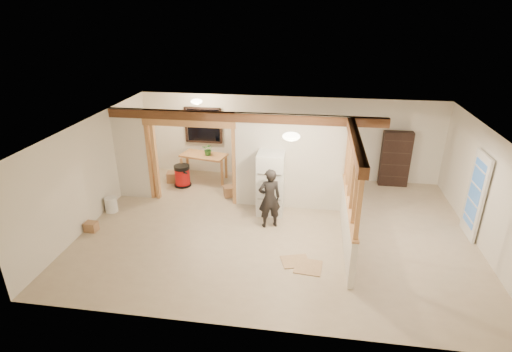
% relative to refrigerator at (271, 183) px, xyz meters
% --- Properties ---
extents(floor, '(9.00, 6.50, 0.01)m').
position_rel_refrigerator_xyz_m(floor, '(0.24, -0.82, -0.81)').
color(floor, '#BEAB8D').
rests_on(floor, ground).
extents(ceiling, '(9.00, 6.50, 0.01)m').
position_rel_refrigerator_xyz_m(ceiling, '(0.24, -0.82, 1.69)').
color(ceiling, white).
extents(wall_back, '(9.00, 0.01, 2.50)m').
position_rel_refrigerator_xyz_m(wall_back, '(0.24, 2.43, 0.44)').
color(wall_back, silver).
rests_on(wall_back, floor).
extents(wall_front, '(9.00, 0.01, 2.50)m').
position_rel_refrigerator_xyz_m(wall_front, '(0.24, -4.07, 0.44)').
color(wall_front, silver).
rests_on(wall_front, floor).
extents(wall_left, '(0.01, 6.50, 2.50)m').
position_rel_refrigerator_xyz_m(wall_left, '(-4.26, -0.82, 0.44)').
color(wall_left, silver).
rests_on(wall_left, floor).
extents(wall_right, '(0.01, 6.50, 2.50)m').
position_rel_refrigerator_xyz_m(wall_right, '(4.74, -0.82, 0.44)').
color(wall_right, silver).
rests_on(wall_right, floor).
extents(partition_left_stub, '(0.90, 0.12, 2.50)m').
position_rel_refrigerator_xyz_m(partition_left_stub, '(-3.81, 0.38, 0.44)').
color(partition_left_stub, silver).
rests_on(partition_left_stub, floor).
extents(partition_center, '(2.80, 0.12, 2.50)m').
position_rel_refrigerator_xyz_m(partition_center, '(0.44, 0.38, 0.44)').
color(partition_center, silver).
rests_on(partition_center, floor).
extents(doorway_frame, '(2.46, 0.14, 2.20)m').
position_rel_refrigerator_xyz_m(doorway_frame, '(-2.16, 0.38, 0.29)').
color(doorway_frame, tan).
rests_on(doorway_frame, floor).
extents(header_beam_back, '(7.00, 0.18, 0.22)m').
position_rel_refrigerator_xyz_m(header_beam_back, '(-0.76, 0.38, 1.57)').
color(header_beam_back, brown).
rests_on(header_beam_back, ceiling).
extents(header_beam_right, '(0.18, 3.30, 0.22)m').
position_rel_refrigerator_xyz_m(header_beam_right, '(1.84, -1.22, 1.57)').
color(header_beam_right, brown).
rests_on(header_beam_right, ceiling).
extents(pony_wall, '(0.12, 3.20, 1.00)m').
position_rel_refrigerator_xyz_m(pony_wall, '(1.84, -1.22, -0.31)').
color(pony_wall, silver).
rests_on(pony_wall, floor).
extents(stud_partition, '(0.14, 3.20, 1.32)m').
position_rel_refrigerator_xyz_m(stud_partition, '(1.84, -1.22, 0.85)').
color(stud_partition, tan).
rests_on(stud_partition, pony_wall).
extents(window_back, '(1.12, 0.10, 1.10)m').
position_rel_refrigerator_xyz_m(window_back, '(-2.36, 2.35, 0.74)').
color(window_back, black).
rests_on(window_back, wall_back).
extents(french_door, '(0.12, 0.86, 2.00)m').
position_rel_refrigerator_xyz_m(french_door, '(4.66, -0.42, 0.19)').
color(french_door, white).
rests_on(french_door, floor).
extents(ceiling_dome_main, '(0.36, 0.36, 0.16)m').
position_rel_refrigerator_xyz_m(ceiling_dome_main, '(0.54, -1.32, 1.67)').
color(ceiling_dome_main, '#FFEABF').
rests_on(ceiling_dome_main, ceiling).
extents(ceiling_dome_util, '(0.32, 0.32, 0.14)m').
position_rel_refrigerator_xyz_m(ceiling_dome_util, '(-2.26, 1.48, 1.67)').
color(ceiling_dome_util, '#FFEABF').
rests_on(ceiling_dome_util, ceiling).
extents(hanging_bulb, '(0.07, 0.07, 0.07)m').
position_rel_refrigerator_xyz_m(hanging_bulb, '(-1.76, 0.78, 1.37)').
color(hanging_bulb, '#FFD88C').
rests_on(hanging_bulb, ceiling).
extents(refrigerator, '(0.67, 0.65, 1.62)m').
position_rel_refrigerator_xyz_m(refrigerator, '(0.00, 0.00, 0.00)').
color(refrigerator, white).
rests_on(refrigerator, floor).
extents(woman, '(0.63, 0.53, 1.49)m').
position_rel_refrigerator_xyz_m(woman, '(0.05, -0.71, -0.07)').
color(woman, black).
rests_on(woman, floor).
extents(work_table, '(1.44, 0.93, 0.84)m').
position_rel_refrigerator_xyz_m(work_table, '(-2.21, 1.73, -0.39)').
color(work_table, tan).
rests_on(work_table, floor).
extents(potted_plant, '(0.35, 0.31, 0.36)m').
position_rel_refrigerator_xyz_m(potted_plant, '(-2.05, 1.70, 0.21)').
color(potted_plant, '#235C28').
rests_on(potted_plant, work_table).
extents(shop_vac, '(0.64, 0.64, 0.65)m').
position_rel_refrigerator_xyz_m(shop_vac, '(-2.75, 1.24, -0.48)').
color(shop_vac, '#B91010').
rests_on(shop_vac, floor).
extents(bookshelf, '(0.82, 0.27, 1.64)m').
position_rel_refrigerator_xyz_m(bookshelf, '(3.39, 2.23, 0.01)').
color(bookshelf, black).
rests_on(bookshelf, floor).
extents(bucket, '(0.40, 0.40, 0.40)m').
position_rel_refrigerator_xyz_m(bucket, '(-4.07, -0.58, -0.61)').
color(bucket, white).
rests_on(bucket, floor).
extents(box_util_a, '(0.42, 0.39, 0.29)m').
position_rel_refrigerator_xyz_m(box_util_a, '(-1.22, 0.77, -0.66)').
color(box_util_a, '#A4754F').
rests_on(box_util_a, floor).
extents(box_util_b, '(0.38, 0.38, 0.30)m').
position_rel_refrigerator_xyz_m(box_util_b, '(-3.14, 1.48, -0.66)').
color(box_util_b, '#A4754F').
rests_on(box_util_b, floor).
extents(box_front, '(0.29, 0.24, 0.23)m').
position_rel_refrigerator_xyz_m(box_front, '(-4.09, -1.56, -0.70)').
color(box_front, '#A4754F').
rests_on(box_front, floor).
extents(floor_panel_near, '(0.59, 0.59, 0.02)m').
position_rel_refrigerator_xyz_m(floor_panel_near, '(1.04, -2.25, -0.80)').
color(floor_panel_near, tan).
rests_on(floor_panel_near, floor).
extents(floor_panel_far, '(0.67, 0.60, 0.02)m').
position_rel_refrigerator_xyz_m(floor_panel_far, '(0.77, -2.09, -0.80)').
color(floor_panel_far, tan).
rests_on(floor_panel_far, floor).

